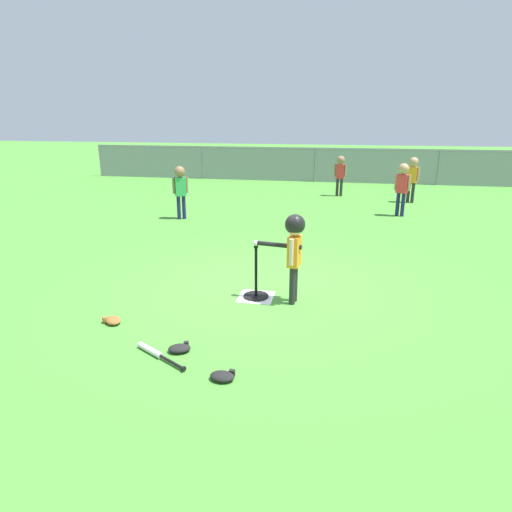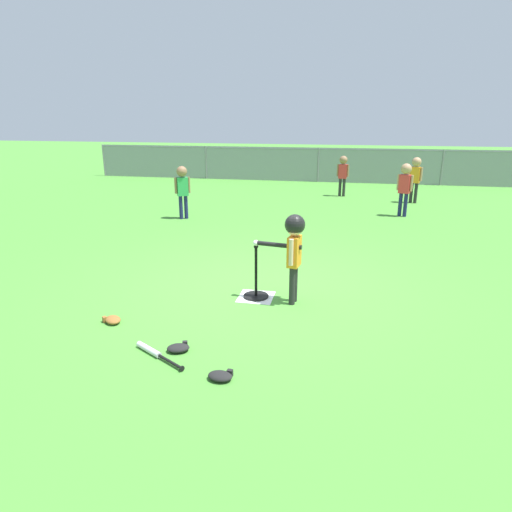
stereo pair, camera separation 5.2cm
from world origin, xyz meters
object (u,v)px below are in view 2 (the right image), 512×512
glove_tossed_aside (179,348)px  baseball_on_tee (256,243)px  batting_tee (256,289)px  fielder_deep_center (182,185)px  fielder_near_right (405,183)px  glove_near_bats (113,320)px  fielder_near_left (415,174)px  glove_by_plate (221,376)px  spare_bat_silver (153,352)px  batter_child (294,241)px  fielder_deep_right (343,170)px

glove_tossed_aside → baseball_on_tee: bearing=72.4°
batting_tee → fielder_deep_center: size_ratio=0.59×
batting_tee → glove_tossed_aside: batting_tee is taller
fielder_near_right → glove_near_bats: fielder_near_right is taller
glove_near_bats → batting_tee: bearing=36.2°
fielder_deep_center → glove_tossed_aside: 5.98m
batting_tee → fielder_near_right: bearing=66.5°
fielder_near_left → glove_by_plate: fielder_near_left is taller
fielder_near_right → spare_bat_silver: bearing=-113.5°
batter_child → glove_by_plate: batter_child is taller
batting_tee → glove_near_bats: 1.77m
baseball_on_tee → fielder_deep_right: fielder_deep_right is taller
fielder_near_left → glove_near_bats: 9.17m
fielder_near_left → glove_by_plate: bearing=-106.7°
fielder_deep_center → glove_tossed_aside: (2.00, -5.59, -0.71)m
batter_child → fielder_near_left: 7.51m
fielder_deep_center → glove_near_bats: fielder_deep_center is taller
fielder_near_right → fielder_near_left: bearing=75.7°
glove_tossed_aside → fielder_near_left: bearing=69.3°
fielder_near_right → fielder_near_left: fielder_near_right is taller
batter_child → spare_bat_silver: size_ratio=1.79×
fielder_deep_center → fielder_deep_right: bearing=47.0°
glove_near_bats → fielder_near_right: bearing=59.5°
batting_tee → fielder_near_right: fielder_near_right is taller
glove_near_bats → fielder_deep_right: bearing=75.1°
batting_tee → batter_child: bearing=-9.3°
fielder_near_right → glove_tossed_aside: bearing=-112.3°
batting_tee → fielder_near_right: (2.32, 5.32, 0.66)m
batting_tee → fielder_deep_right: bearing=83.3°
baseball_on_tee → fielder_near_left: bearing=68.6°
fielder_near_right → glove_near_bats: bearing=-120.5°
spare_bat_silver → glove_tossed_aside: glove_tossed_aside is taller
glove_by_plate → fielder_near_left: bearing=73.3°
glove_by_plate → glove_near_bats: bearing=150.4°
batter_child → fielder_near_left: size_ratio=0.95×
batting_tee → baseball_on_tee: (0.00, 0.00, 0.61)m
spare_bat_silver → glove_near_bats: size_ratio=2.30×
fielder_deep_center → batting_tee: bearing=-58.8°
fielder_deep_right → fielder_deep_center: fielder_deep_center is taller
fielder_near_left → baseball_on_tee: bearing=-111.4°
fielder_deep_right → fielder_near_left: fielder_near_left is taller
fielder_near_left → fielder_deep_right: bearing=160.8°
fielder_near_right → fielder_near_left: (0.45, 1.76, -0.01)m
batter_child → spare_bat_silver: bearing=-127.2°
fielder_near_left → glove_tossed_aside: fielder_near_left is taller
fielder_near_left → glove_near_bats: (-4.19, -8.12, -0.72)m
glove_by_plate → glove_tossed_aside: 0.67m
batter_child → baseball_on_tee: bearing=170.7°
batter_child → glove_near_bats: (-1.90, -0.97, -0.76)m
fielder_near_left → glove_by_plate: size_ratio=5.05×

